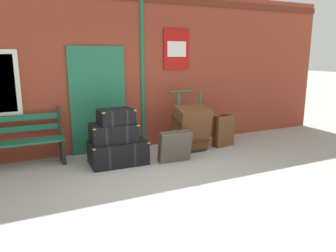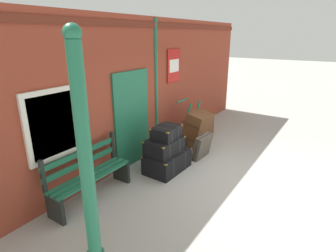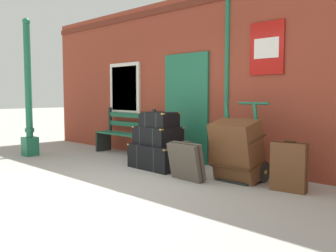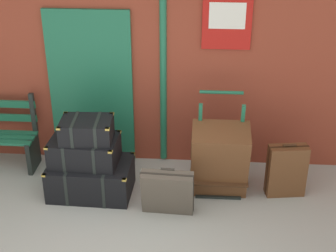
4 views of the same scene
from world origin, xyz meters
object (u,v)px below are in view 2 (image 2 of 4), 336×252
at_px(platform_bench, 89,176).
at_px(large_brown_trunk, 196,129).
at_px(suitcase_caramel, 208,125).
at_px(steamer_trunk_base, 167,161).
at_px(steamer_trunk_middle, 164,146).
at_px(suitcase_charcoal, 202,146).
at_px(steamer_trunk_top, 166,132).
at_px(porters_trolley, 190,135).
at_px(lamp_post, 91,212).

distance_m(platform_bench, large_brown_trunk, 3.26).
bearing_deg(suitcase_caramel, steamer_trunk_base, -176.58).
distance_m(steamer_trunk_middle, suitcase_charcoal, 1.14).
bearing_deg(platform_bench, steamer_trunk_top, -18.89).
height_order(steamer_trunk_top, porters_trolley, porters_trolley).
bearing_deg(steamer_trunk_middle, porters_trolley, 8.97).
height_order(platform_bench, porters_trolley, porters_trolley).
xyz_separation_m(platform_bench, steamer_trunk_middle, (1.59, -0.55, 0.14)).
bearing_deg(steamer_trunk_base, steamer_trunk_middle, 151.10).
bearing_deg(platform_bench, large_brown_trunk, -8.18).
bearing_deg(lamp_post, platform_bench, 50.47).
xyz_separation_m(porters_trolley, suitcase_caramel, (0.82, -0.15, 0.06)).
xyz_separation_m(steamer_trunk_top, suitcase_caramel, (2.41, 0.13, -0.54)).
xyz_separation_m(platform_bench, large_brown_trunk, (3.23, -0.46, 0.03)).
height_order(platform_bench, steamer_trunk_base, platform_bench).
relative_size(lamp_post, porters_trolley, 2.43).
relative_size(steamer_trunk_top, porters_trolley, 0.53).
height_order(porters_trolley, suitcase_charcoal, porters_trolley).
distance_m(steamer_trunk_base, steamer_trunk_middle, 0.38).
xyz_separation_m(steamer_trunk_base, steamer_trunk_top, (-0.01, 0.02, 0.66)).
relative_size(steamer_trunk_middle, porters_trolley, 0.70).
bearing_deg(suitcase_caramel, lamp_post, -167.94).
bearing_deg(steamer_trunk_top, steamer_trunk_middle, 163.35).
bearing_deg(large_brown_trunk, platform_bench, 171.82).
xyz_separation_m(lamp_post, suitcase_caramel, (5.35, 1.14, -0.77)).
distance_m(large_brown_trunk, suitcase_charcoal, 0.79).
distance_m(steamer_trunk_base, large_brown_trunk, 1.60).
bearing_deg(steamer_trunk_top, steamer_trunk_base, -61.84).
xyz_separation_m(platform_bench, steamer_trunk_top, (1.64, -0.56, 0.43)).
bearing_deg(large_brown_trunk, lamp_post, -166.17).
xyz_separation_m(lamp_post, suitcase_charcoal, (3.93, 0.64, -0.81)).
xyz_separation_m(steamer_trunk_top, suitcase_charcoal, (0.99, -0.38, -0.58)).
distance_m(porters_trolley, suitcase_caramel, 0.84).
xyz_separation_m(suitcase_caramel, suitcase_charcoal, (-1.42, -0.50, -0.04)).
height_order(steamer_trunk_base, steamer_trunk_middle, steamer_trunk_middle).
distance_m(lamp_post, large_brown_trunk, 4.71).
xyz_separation_m(porters_trolley, large_brown_trunk, (-0.00, -0.18, 0.21)).
relative_size(steamer_trunk_base, porters_trolley, 0.86).
height_order(lamp_post, suitcase_charcoal, lamp_post).
relative_size(lamp_post, platform_bench, 1.82).
height_order(large_brown_trunk, suitcase_charcoal, large_brown_trunk).
xyz_separation_m(steamer_trunk_base, suitcase_charcoal, (0.98, -0.36, 0.08)).
distance_m(steamer_trunk_middle, suitcase_caramel, 2.47).
height_order(platform_bench, suitcase_charcoal, platform_bench).
height_order(steamer_trunk_middle, suitcase_charcoal, steamer_trunk_middle).
relative_size(platform_bench, porters_trolley, 1.34).
xyz_separation_m(steamer_trunk_base, porters_trolley, (1.58, 0.29, 0.06)).
bearing_deg(steamer_trunk_base, suitcase_charcoal, -20.32).
xyz_separation_m(steamer_trunk_top, porters_trolley, (1.59, 0.27, -0.60)).
distance_m(steamer_trunk_top, suitcase_charcoal, 1.20).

